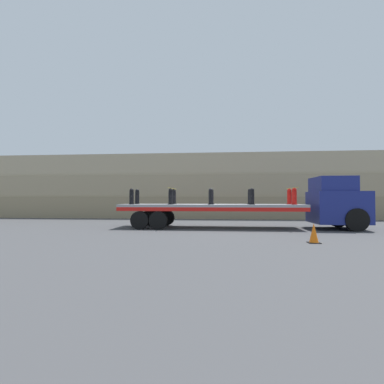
% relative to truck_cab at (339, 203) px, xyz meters
% --- Properties ---
extents(ground_plane, '(120.00, 120.00, 0.00)m').
position_rel_truck_cab_xyz_m(ground_plane, '(-6.72, 0.00, -1.39)').
color(ground_plane, '#474749').
extents(rock_cliff, '(60.00, 3.30, 5.26)m').
position_rel_truck_cab_xyz_m(rock_cliff, '(-6.72, 8.52, 1.24)').
color(rock_cliff, gray).
rests_on(rock_cliff, ground_plane).
extents(truck_cab, '(2.60, 2.63, 2.74)m').
position_rel_truck_cab_xyz_m(truck_cab, '(0.00, 0.00, 0.00)').
color(truck_cab, navy).
rests_on(truck_cab, ground_plane).
extents(flatbed_trailer, '(9.83, 2.62, 1.30)m').
position_rel_truck_cab_xyz_m(flatbed_trailer, '(-7.43, 0.00, -0.34)').
color(flatbed_trailer, gray).
rests_on(flatbed_trailer, ground_plane).
extents(fire_hydrant_black_near_0, '(0.30, 0.51, 0.86)m').
position_rel_truck_cab_xyz_m(fire_hydrant_black_near_0, '(-11.03, -0.55, 0.33)').
color(fire_hydrant_black_near_0, black).
rests_on(fire_hydrant_black_near_0, flatbed_trailer).
extents(fire_hydrant_black_far_0, '(0.30, 0.51, 0.86)m').
position_rel_truck_cab_xyz_m(fire_hydrant_black_far_0, '(-11.03, 0.55, 0.33)').
color(fire_hydrant_black_far_0, black).
rests_on(fire_hydrant_black_far_0, flatbed_trailer).
extents(fire_hydrant_black_near_1, '(0.30, 0.51, 0.86)m').
position_rel_truck_cab_xyz_m(fire_hydrant_black_near_1, '(-8.87, -0.55, 0.33)').
color(fire_hydrant_black_near_1, black).
rests_on(fire_hydrant_black_near_1, flatbed_trailer).
extents(fire_hydrant_black_far_1, '(0.30, 0.51, 0.86)m').
position_rel_truck_cab_xyz_m(fire_hydrant_black_far_1, '(-8.87, 0.55, 0.33)').
color(fire_hydrant_black_far_1, black).
rests_on(fire_hydrant_black_far_1, flatbed_trailer).
extents(fire_hydrant_black_near_2, '(0.30, 0.51, 0.86)m').
position_rel_truck_cab_xyz_m(fire_hydrant_black_near_2, '(-6.72, -0.55, 0.33)').
color(fire_hydrant_black_near_2, black).
rests_on(fire_hydrant_black_near_2, flatbed_trailer).
extents(fire_hydrant_black_far_2, '(0.30, 0.51, 0.86)m').
position_rel_truck_cab_xyz_m(fire_hydrant_black_far_2, '(-6.72, 0.55, 0.33)').
color(fire_hydrant_black_far_2, black).
rests_on(fire_hydrant_black_far_2, flatbed_trailer).
extents(fire_hydrant_black_near_3, '(0.30, 0.51, 0.86)m').
position_rel_truck_cab_xyz_m(fire_hydrant_black_near_3, '(-4.56, -0.55, 0.33)').
color(fire_hydrant_black_near_3, black).
rests_on(fire_hydrant_black_near_3, flatbed_trailer).
extents(fire_hydrant_black_far_3, '(0.30, 0.51, 0.86)m').
position_rel_truck_cab_xyz_m(fire_hydrant_black_far_3, '(-4.56, 0.55, 0.33)').
color(fire_hydrant_black_far_3, black).
rests_on(fire_hydrant_black_far_3, flatbed_trailer).
extents(fire_hydrant_red_near_4, '(0.30, 0.51, 0.86)m').
position_rel_truck_cab_xyz_m(fire_hydrant_red_near_4, '(-2.40, -0.55, 0.33)').
color(fire_hydrant_red_near_4, red).
rests_on(fire_hydrant_red_near_4, flatbed_trailer).
extents(fire_hydrant_red_far_4, '(0.30, 0.51, 0.86)m').
position_rel_truck_cab_xyz_m(fire_hydrant_red_far_4, '(-2.40, 0.55, 0.33)').
color(fire_hydrant_red_far_4, red).
rests_on(fire_hydrant_red_far_4, flatbed_trailer).
extents(cargo_strap_rear, '(0.05, 2.72, 0.01)m').
position_rel_truck_cab_xyz_m(cargo_strap_rear, '(-8.87, 0.00, 0.78)').
color(cargo_strap_rear, yellow).
rests_on(cargo_strap_rear, fire_hydrant_black_near_1).
extents(cargo_strap_middle, '(0.05, 2.72, 0.01)m').
position_rel_truck_cab_xyz_m(cargo_strap_middle, '(-2.40, 0.00, 0.78)').
color(cargo_strap_middle, yellow).
rests_on(cargo_strap_middle, fire_hydrant_red_near_4).
extents(traffic_cone, '(0.42, 0.42, 0.72)m').
position_rel_truck_cab_xyz_m(traffic_cone, '(-2.85, -5.26, -1.04)').
color(traffic_cone, black).
rests_on(traffic_cone, ground_plane).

